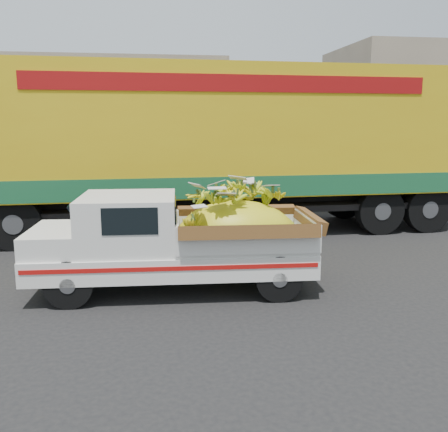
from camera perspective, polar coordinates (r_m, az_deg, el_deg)
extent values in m
plane|color=black|center=(8.48, 5.62, -6.98)|extent=(100.00, 100.00, 0.00)
cube|color=gray|center=(14.40, -0.27, 0.72)|extent=(60.00, 0.25, 0.15)
cube|color=gray|center=(16.46, -1.29, 1.95)|extent=(60.00, 4.00, 0.14)
cube|color=gray|center=(22.86, -23.92, 9.61)|extent=(18.00, 6.00, 5.00)
cylinder|color=black|center=(7.34, -17.32, -7.44)|extent=(0.69, 0.23, 0.68)
cylinder|color=black|center=(8.58, -15.53, -4.74)|extent=(0.69, 0.23, 0.68)
cylinder|color=black|center=(7.32, 6.27, -7.06)|extent=(0.69, 0.23, 0.68)
cylinder|color=black|center=(8.56, 4.52, -4.41)|extent=(0.69, 0.23, 0.68)
cube|color=silver|center=(7.77, -5.88, -4.80)|extent=(4.31, 1.75, 0.35)
cube|color=#A50F0C|center=(7.01, -5.94, -6.02)|extent=(4.15, 0.23, 0.06)
cube|color=silver|center=(8.09, -20.85, -5.52)|extent=(0.17, 1.50, 0.13)
cube|color=silver|center=(7.90, -18.63, -2.52)|extent=(0.84, 1.48, 0.32)
cube|color=silver|center=(7.67, -10.85, -0.67)|extent=(1.47, 1.54, 0.81)
cube|color=black|center=(6.91, -10.73, -0.62)|extent=(0.77, 0.05, 0.38)
cube|color=silver|center=(7.73, 2.11, -1.73)|extent=(2.15, 1.64, 0.46)
ellipsoid|color=yellow|center=(7.74, 1.44, -2.43)|extent=(1.94, 1.32, 1.15)
cylinder|color=black|center=(12.71, 22.14, 0.76)|extent=(1.11, 0.36, 1.10)
cylinder|color=black|center=(14.41, 17.88, 2.12)|extent=(1.11, 0.36, 1.10)
cylinder|color=black|center=(12.11, 17.35, 0.61)|extent=(1.11, 0.36, 1.10)
cylinder|color=black|center=(13.88, 13.51, 2.03)|extent=(1.11, 0.36, 1.10)
cylinder|color=black|center=(10.97, -22.82, -0.76)|extent=(1.11, 0.36, 1.10)
cylinder|color=black|center=(12.90, -21.00, 0.97)|extent=(1.11, 0.36, 1.10)
cube|color=black|center=(11.85, -0.07, 2.01)|extent=(12.03, 1.49, 0.36)
cube|color=gold|center=(11.72, -0.07, 9.77)|extent=(11.85, 2.98, 2.84)
cube|color=#185630|center=(11.80, -0.07, 4.08)|extent=(11.91, 3.00, 0.45)
cube|color=maroon|center=(10.51, 1.23, 14.96)|extent=(8.39, 0.37, 0.35)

